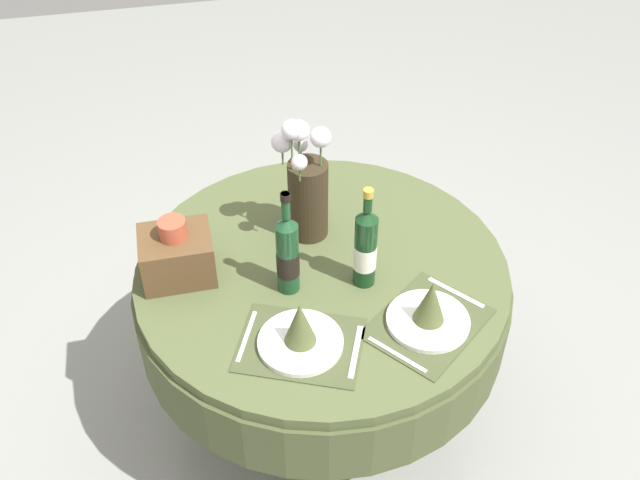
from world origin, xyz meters
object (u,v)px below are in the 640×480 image
(flower_vase, at_px, (306,187))
(wine_bottle_rear, at_px, (365,248))
(dining_table, at_px, (322,299))
(place_setting_right, at_px, (429,312))
(place_setting_left, at_px, (300,334))
(wine_bottle_left, at_px, (288,254))
(woven_basket_side_left, at_px, (177,254))

(flower_vase, height_order, wine_bottle_rear, flower_vase)
(dining_table, relative_size, place_setting_right, 2.79)
(dining_table, distance_m, place_setting_left, 0.39)
(flower_vase, relative_size, wine_bottle_rear, 1.27)
(dining_table, relative_size, wine_bottle_left, 3.35)
(dining_table, bearing_deg, flower_vase, 94.44)
(flower_vase, bearing_deg, woven_basket_side_left, -165.95)
(flower_vase, bearing_deg, wine_bottle_left, -113.95)
(place_setting_left, bearing_deg, wine_bottle_rear, 40.87)
(flower_vase, distance_m, woven_basket_side_left, 0.45)
(wine_bottle_rear, height_order, woven_basket_side_left, wine_bottle_rear)
(wine_bottle_rear, distance_m, woven_basket_side_left, 0.57)
(place_setting_left, distance_m, wine_bottle_left, 0.25)
(place_setting_right, bearing_deg, flower_vase, 117.98)
(wine_bottle_left, distance_m, wine_bottle_rear, 0.23)
(dining_table, bearing_deg, woven_basket_side_left, 171.97)
(woven_basket_side_left, bearing_deg, dining_table, -8.03)
(dining_table, distance_m, wine_bottle_rear, 0.32)
(place_setting_left, relative_size, wine_bottle_left, 1.17)
(wine_bottle_left, xyz_separation_m, woven_basket_side_left, (-0.32, 0.14, -0.05))
(woven_basket_side_left, bearing_deg, flower_vase, 14.05)
(place_setting_right, distance_m, woven_basket_side_left, 0.77)
(woven_basket_side_left, bearing_deg, wine_bottle_left, -23.26)
(dining_table, xyz_separation_m, wine_bottle_rear, (0.11, -0.10, 0.29))
(wine_bottle_left, bearing_deg, woven_basket_side_left, 156.74)
(place_setting_right, relative_size, wine_bottle_left, 1.20)
(dining_table, height_order, wine_bottle_left, wine_bottle_left)
(wine_bottle_rear, bearing_deg, dining_table, 137.81)
(flower_vase, xyz_separation_m, woven_basket_side_left, (-0.42, -0.11, -0.11))
(wine_bottle_rear, bearing_deg, place_setting_left, -139.13)
(wine_bottle_rear, bearing_deg, woven_basket_side_left, 163.69)
(wine_bottle_left, xyz_separation_m, wine_bottle_rear, (0.23, -0.02, 0.00))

